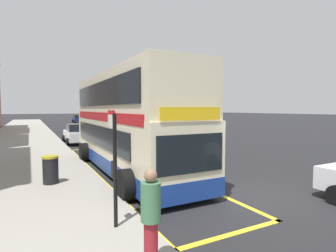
% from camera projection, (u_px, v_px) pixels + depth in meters
% --- Properties ---
extents(ground_plane, '(260.00, 260.00, 0.00)m').
position_uv_depth(ground_plane, '(81.00, 129.00, 37.04)').
color(ground_plane, black).
extents(pavement_near, '(6.00, 76.00, 0.14)m').
position_uv_depth(pavement_near, '(25.00, 131.00, 33.79)').
color(pavement_near, gray).
rests_on(pavement_near, ground).
extents(double_decker_bus, '(3.19, 11.05, 4.40)m').
position_uv_depth(double_decker_bus, '(126.00, 126.00, 12.21)').
color(double_decker_bus, beige).
rests_on(double_decker_bus, ground).
extents(bus_bay_markings, '(3.19, 14.78, 0.01)m').
position_uv_depth(bus_bay_markings, '(127.00, 169.00, 12.48)').
color(bus_bay_markings, yellow).
rests_on(bus_bay_markings, ground).
extents(bus_stop_sign, '(0.09, 0.51, 2.68)m').
position_uv_depth(bus_stop_sign, '(114.00, 158.00, 6.06)').
color(bus_stop_sign, black).
rests_on(bus_stop_sign, pavement_near).
extents(parked_car_white_behind, '(2.09, 4.20, 1.62)m').
position_uv_depth(parked_car_white_behind, '(77.00, 134.00, 21.81)').
color(parked_car_white_behind, silver).
rests_on(parked_car_white_behind, ground).
extents(parked_car_navy_distant, '(2.09, 4.20, 1.62)m').
position_uv_depth(parked_car_navy_distant, '(78.00, 119.00, 54.53)').
color(parked_car_navy_distant, navy).
rests_on(parked_car_navy_distant, ground).
extents(pedestrian_waiting_near_sign, '(0.34, 0.34, 1.72)m').
position_uv_depth(pedestrian_waiting_near_sign, '(151.00, 215.00, 4.43)').
color(pedestrian_waiting_near_sign, maroon).
rests_on(pedestrian_waiting_near_sign, pavement_near).
extents(litter_bin, '(0.56, 0.56, 1.01)m').
position_uv_depth(litter_bin, '(51.00, 170.00, 9.60)').
color(litter_bin, black).
rests_on(litter_bin, pavement_near).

